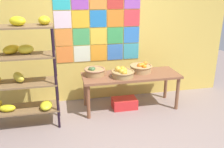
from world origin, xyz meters
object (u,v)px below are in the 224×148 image
banana_shelf_unit (16,65)px  fruit_basket_left (94,71)px  produce_crate_under_table (124,103)px  display_table (131,78)px  fruit_basket_back_left (141,68)px  fruit_basket_back_right (123,73)px

banana_shelf_unit → fruit_basket_left: banana_shelf_unit is taller
banana_shelf_unit → produce_crate_under_table: (1.70, 0.23, -0.89)m
display_table → fruit_basket_back_left: size_ratio=4.25×
banana_shelf_unit → display_table: size_ratio=1.01×
fruit_basket_back_left → produce_crate_under_table: bearing=-163.2°
fruit_basket_back_left → produce_crate_under_table: fruit_basket_back_left is taller
display_table → produce_crate_under_table: display_table is taller
fruit_basket_back_left → fruit_basket_left: size_ratio=1.11×
produce_crate_under_table → banana_shelf_unit: bearing=-172.3°
banana_shelf_unit → fruit_basket_left: (1.18, 0.32, -0.29)m
produce_crate_under_table → fruit_basket_back_right: bearing=-126.9°
fruit_basket_back_left → fruit_basket_back_right: bearing=-154.4°
display_table → fruit_basket_back_right: fruit_basket_back_right is taller
fruit_basket_back_right → produce_crate_under_table: (0.07, 0.09, -0.61)m
display_table → fruit_basket_left: 0.65m
display_table → banana_shelf_unit: bearing=-172.5°
banana_shelf_unit → fruit_basket_back_left: banana_shelf_unit is taller
display_table → produce_crate_under_table: 0.48m
display_table → fruit_basket_left: size_ratio=4.70×
banana_shelf_unit → produce_crate_under_table: banana_shelf_unit is taller
banana_shelf_unit → display_table: (1.81, 0.24, -0.43)m
fruit_basket_back_right → fruit_basket_left: fruit_basket_back_right is taller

